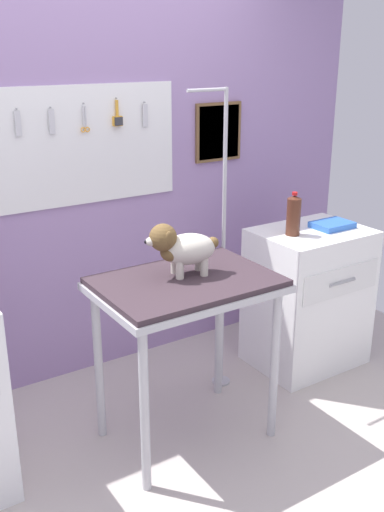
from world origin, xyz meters
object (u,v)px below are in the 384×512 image
at_px(dog, 181,247).
at_px(cabinet_right, 308,297).
at_px(grooming_arm, 222,257).
at_px(soda_bottle, 294,215).
at_px(grooming_table, 186,299).

height_order(dog, cabinet_right, dog).
distance_m(grooming_arm, soda_bottle, 0.50).
bearing_deg(soda_bottle, dog, -167.59).
bearing_deg(dog, grooming_table, -96.91).
bearing_deg(grooming_arm, cabinet_right, -6.45).
distance_m(dog, cabinet_right, 1.23).
xyz_separation_m(grooming_table, grooming_arm, (0.45, 0.32, 0.03)).
xyz_separation_m(grooming_arm, soda_bottle, (0.46, -0.07, 0.19)).
relative_size(cabinet_right, soda_bottle, 3.42).
bearing_deg(grooming_table, cabinet_right, 13.31).
distance_m(grooming_table, soda_bottle, 0.97).
xyz_separation_m(grooming_table, cabinet_right, (1.07, 0.25, -0.34)).
height_order(grooming_table, cabinet_right, same).
bearing_deg(cabinet_right, grooming_table, -166.69).
bearing_deg(grooming_arm, soda_bottle, -8.98).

